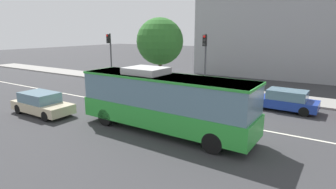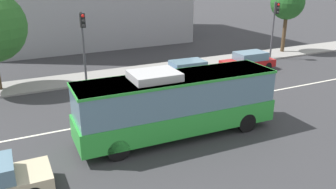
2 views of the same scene
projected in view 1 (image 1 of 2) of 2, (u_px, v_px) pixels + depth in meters
The scene contains 10 objects.
ground_plane at pixel (204, 119), 16.94m from camera, with size 160.00×160.00×0.00m, color #333335.
sidewalk_kerb at pixel (244, 93), 23.75m from camera, with size 80.00×3.21×0.14m, color gray.
lane_centre_line at pixel (204, 119), 16.94m from camera, with size 76.00×0.16×0.01m, color silver.
transit_bus at pixel (164, 99), 14.55m from camera, with size 10.06×2.74×3.46m.
sedan_blue at pixel (284, 100), 18.79m from camera, with size 4.57×1.99×1.46m.
sedan_beige at pixel (42, 104), 17.90m from camera, with size 4.50×1.83×1.46m.
traffic_light_near_corner at pixel (110, 49), 29.28m from camera, with size 0.33×0.62×5.20m.
traffic_light_far_corner at pixel (205, 53), 23.40m from camera, with size 0.34×0.62×5.20m.
street_tree_kerbside_left at pixel (160, 41), 27.38m from camera, with size 4.76×4.76×6.80m.
office_block_background at pixel (295, 7), 35.34m from camera, with size 21.24×17.05×17.00m.
Camera 1 is at (6.72, -14.85, 5.38)m, focal length 28.82 mm.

